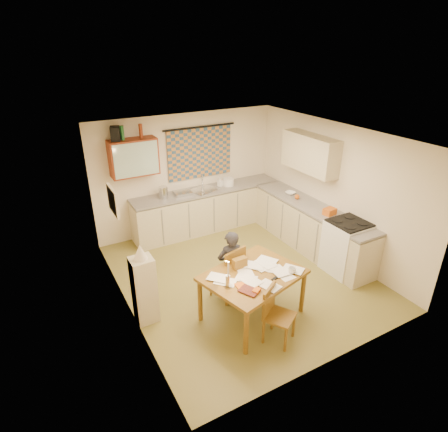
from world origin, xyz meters
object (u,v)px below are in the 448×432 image
counter_back (208,209)px  stove (346,247)px  dining_table (252,295)px  counter_right (310,228)px  person (230,266)px  chair_far (227,281)px  shelf_stand (144,290)px

counter_back → stove: 3.03m
dining_table → counter_right: bearing=14.3°
stove → dining_table: 2.14m
counter_back → person: 2.52m
chair_far → shelf_stand: shelf_stand is taller
stove → dining_table: size_ratio=0.61×
shelf_stand → counter_right: bearing=7.8°
counter_right → shelf_stand: (-3.54, -0.49, 0.08)m
counter_right → counter_back: bearing=128.0°
counter_back → counter_right: size_ratio=1.12×
shelf_stand → counter_back: bearing=46.1°
chair_far → person: bearing=106.7°
chair_far → counter_back: bearing=-124.7°
stove → shelf_stand: (-3.54, 0.46, 0.04)m
dining_table → chair_far: size_ratio=1.70×
stove → shelf_stand: shelf_stand is taller
counter_right → stove: stove is taller
counter_back → shelf_stand: size_ratio=3.13×
stove → dining_table: stove is taller
counter_back → counter_right: bearing=-52.0°
stove → chair_far: 2.25m
counter_back → dining_table: size_ratio=2.07×
dining_table → chair_far: bearing=83.7°
chair_far → shelf_stand: (-1.33, 0.10, 0.24)m
stove → person: (-2.18, 0.32, 0.11)m
counter_right → dining_table: size_ratio=1.85×
counter_right → shelf_stand: 3.57m
dining_table → shelf_stand: bearing=139.3°
stove → shelf_stand: bearing=172.7°
shelf_stand → person: bearing=-5.9°
stove → chair_far: bearing=170.8°
dining_table → shelf_stand: shelf_stand is taller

